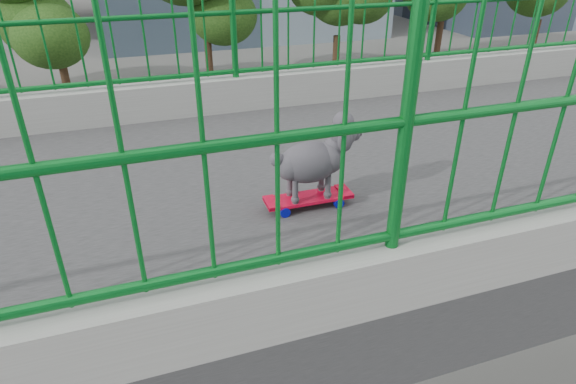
# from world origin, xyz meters

# --- Properties ---
(road) EXTENTS (18.00, 90.00, 0.02)m
(road) POSITION_xyz_m (-13.00, 0.00, 0.01)
(road) COLOR black
(road) RESTS_ON ground
(footbridge) EXTENTS (3.00, 24.00, 7.00)m
(footbridge) POSITION_xyz_m (0.00, 0.00, 5.22)
(footbridge) COLOR #2D2D2F
(footbridge) RESTS_ON ground
(railing) EXTENTS (3.00, 24.00, 1.42)m
(railing) POSITION_xyz_m (0.00, 0.00, 7.21)
(railing) COLOR gray
(railing) RESTS_ON footbridge
(street_trees) EXTENTS (5.30, 60.40, 7.26)m
(street_trees) POSITION_xyz_m (-26.03, 1.06, 4.72)
(street_trees) COLOR black
(street_trees) RESTS_ON ground
(skateboard) EXTENTS (0.17, 0.53, 0.07)m
(skateboard) POSITION_xyz_m (0.51, -0.03, 7.05)
(skateboard) COLOR red
(skateboard) RESTS_ON footbridge
(poodle) EXTENTS (0.24, 0.56, 0.46)m
(poodle) POSITION_xyz_m (0.51, 0.00, 7.32)
(poodle) COLOR #312E34
(poodle) RESTS_ON skateboard
(car_2) EXTENTS (2.50, 5.42, 1.51)m
(car_2) POSITION_xyz_m (-12.40, 1.99, 0.75)
(car_2) COLOR silver
(car_2) RESTS_ON ground
(car_3) EXTENTS (2.21, 5.43, 1.58)m
(car_3) POSITION_xyz_m (-15.60, -5.35, 0.79)
(car_3) COLOR gray
(car_3) RESTS_ON ground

